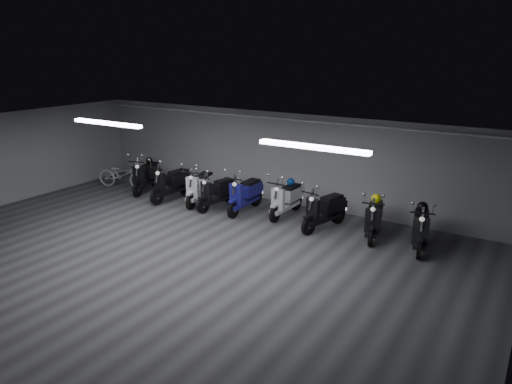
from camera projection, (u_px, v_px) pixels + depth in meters
The scene contains 20 objects.
floor at pixel (173, 257), 11.06m from camera, with size 14.00×10.00×0.01m, color #3A3A3C.
ceiling at pixel (166, 137), 10.25m from camera, with size 14.00×10.00×0.01m, color gray.
back_wall at pixel (279, 158), 14.71m from camera, with size 14.00×0.01×2.80m, color gray.
fluor_strip_left at pixel (107, 123), 12.60m from camera, with size 2.40×0.18×0.08m, color white.
fluor_strip_right at pixel (313, 147), 9.55m from camera, with size 2.40×0.18×0.08m, color white.
conduit at pixel (279, 119), 14.29m from camera, with size 0.05×0.05×13.60m, color white.
scooter_0 at pixel (146, 171), 15.92m from camera, with size 0.65×1.94×1.44m, color black, non-canonical shape.
scooter_1 at pixel (171, 178), 15.05m from camera, with size 0.65×1.94×1.44m, color black, non-canonical shape.
scooter_2 at pixel (200, 181), 14.70m from camera, with size 0.63×1.89×1.41m, color white, non-canonical shape.
scooter_3 at pixel (217, 187), 14.25m from camera, with size 0.60×1.80×1.34m, color black, non-canonical shape.
scooter_4 at pixel (245, 189), 13.93m from camera, with size 0.64×1.91×1.42m, color navy, non-canonical shape.
scooter_6 at pixel (286, 193), 13.56m from camera, with size 0.61×1.84×1.37m, color silver, non-canonical shape.
scooter_7 at pixel (324, 204), 12.58m from camera, with size 0.62×1.87×1.39m, color black, non-canonical shape.
scooter_8 at pixel (374, 212), 12.03m from camera, with size 0.60×1.80×1.34m, color black, non-canonical shape.
scooter_9 at pixel (421, 222), 11.32m from camera, with size 0.61×1.83×1.36m, color black, non-canonical shape.
bicycle at pixel (122, 171), 16.39m from camera, with size 0.63×1.79×1.16m, color white.
helmet_0 at pixel (423, 207), 11.46m from camera, with size 0.27×0.27×0.27m, color black.
helmet_1 at pixel (291, 182), 13.68m from camera, with size 0.23×0.23×0.23m, color navy.
helmet_2 at pixel (376, 199), 12.17m from camera, with size 0.25×0.25×0.25m, color #EFEF0E.
helmet_3 at pixel (149, 161), 16.09m from camera, with size 0.23×0.23×0.23m, color black.
Camera 1 is at (7.04, -7.57, 4.63)m, focal length 33.47 mm.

